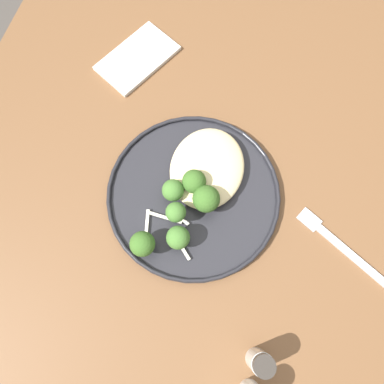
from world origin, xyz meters
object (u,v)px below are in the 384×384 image
object	(u,v)px
dinner_plate	(192,194)
broccoli_floret_near_rim	(141,244)
seared_scallop_left_edge	(203,140)
broccoli_floret_left_leaning	(205,198)
dinner_fork	(341,247)
seared_scallop_on_noodles	(207,168)
seared_scallop_tiny_bay	(233,156)
broccoli_floret_rear_charred	(172,188)
seared_scallop_rear_pale	(225,183)
folded_napkin	(136,58)
broccoli_floret_tall_stalk	(177,237)
pepper_shaker	(258,362)
broccoli_floret_front_edge	(174,212)
seared_scallop_center_golden	(191,180)
broccoli_floret_center_pile	(193,181)

from	to	relation	value
dinner_plate	broccoli_floret_near_rim	bearing A→B (deg)	155.05
seared_scallop_left_edge	broccoli_floret_left_leaning	bearing A→B (deg)	-162.86
dinner_fork	seared_scallop_on_noodles	bearing A→B (deg)	75.22
seared_scallop_tiny_bay	broccoli_floret_rear_charred	world-z (taller)	broccoli_floret_rear_charred
seared_scallop_rear_pale	folded_napkin	distance (m)	0.31
broccoli_floret_tall_stalk	pepper_shaker	world-z (taller)	pepper_shaker
seared_scallop_tiny_bay	pepper_shaker	size ratio (longest dim) A/B	0.45
seared_scallop_rear_pale	broccoli_floret_front_edge	distance (m)	0.10
seared_scallop_left_edge	pepper_shaker	world-z (taller)	pepper_shaker
seared_scallop_rear_pale	broccoli_floret_tall_stalk	world-z (taller)	broccoli_floret_tall_stalk
dinner_plate	broccoli_floret_near_rim	size ratio (longest dim) A/B	5.45
broccoli_floret_front_edge	seared_scallop_tiny_bay	bearing A→B (deg)	-26.81
broccoli_floret_rear_charred	seared_scallop_left_edge	bearing A→B (deg)	-12.08
seared_scallop_left_edge	broccoli_floret_front_edge	distance (m)	0.14
seared_scallop_left_edge	folded_napkin	distance (m)	0.22
seared_scallop_center_golden	broccoli_floret_left_leaning	size ratio (longest dim) A/B	0.63
broccoli_floret_tall_stalk	broccoli_floret_near_rim	bearing A→B (deg)	116.90
dinner_fork	folded_napkin	bearing A→B (deg)	59.78
seared_scallop_center_golden	broccoli_floret_tall_stalk	bearing A→B (deg)	-176.56
broccoli_floret_rear_charred	pepper_shaker	distance (m)	0.28
dinner_plate	broccoli_floret_rear_charred	distance (m)	0.04
seared_scallop_tiny_bay	broccoli_floret_tall_stalk	xyz separation A→B (m)	(-0.16, 0.05, 0.02)
broccoli_floret_rear_charred	broccoli_floret_left_leaning	xyz separation A→B (m)	(-0.00, -0.05, 0.00)
broccoli_floret_front_edge	broccoli_floret_near_rim	world-z (taller)	same
seared_scallop_on_noodles	broccoli_floret_tall_stalk	size ratio (longest dim) A/B	0.52
seared_scallop_rear_pale	folded_napkin	size ratio (longest dim) A/B	0.20
seared_scallop_center_golden	pepper_shaker	world-z (taller)	pepper_shaker
dinner_plate	broccoli_floret_rear_charred	size ratio (longest dim) A/B	5.91
broccoli_floret_center_pile	pepper_shaker	distance (m)	0.28
broccoli_floret_tall_stalk	dinner_fork	distance (m)	0.27
folded_napkin	dinner_fork	bearing A→B (deg)	-120.22
broccoli_floret_center_pile	broccoli_floret_left_leaning	distance (m)	0.03
seared_scallop_rear_pale	dinner_fork	world-z (taller)	seared_scallop_rear_pale
seared_scallop_left_edge	dinner_fork	distance (m)	0.29
seared_scallop_rear_pale	broccoli_floret_left_leaning	xyz separation A→B (m)	(-0.04, 0.02, 0.02)
seared_scallop_tiny_bay	seared_scallop_left_edge	distance (m)	0.06
seared_scallop_on_noodles	folded_napkin	world-z (taller)	seared_scallop_on_noodles
broccoli_floret_center_pile	broccoli_floret_rear_charred	bearing A→B (deg)	123.52
seared_scallop_on_noodles	broccoli_floret_rear_charred	size ratio (longest dim) A/B	0.51
seared_scallop_rear_pale	broccoli_floret_rear_charred	size ratio (longest dim) A/B	0.61
folded_napkin	seared_scallop_tiny_bay	bearing A→B (deg)	-124.30
dinner_plate	broccoli_floret_tall_stalk	distance (m)	0.09
seared_scallop_tiny_bay	seared_scallop_center_golden	world-z (taller)	seared_scallop_tiny_bay
broccoli_floret_center_pile	dinner_fork	xyz separation A→B (m)	(-0.03, -0.26, -0.04)
broccoli_floret_front_edge	pepper_shaker	xyz separation A→B (m)	(-0.17, -0.17, -0.01)
pepper_shaker	broccoli_floret_front_edge	bearing A→B (deg)	45.52
seared_scallop_left_edge	seared_scallop_on_noodles	distance (m)	0.05
broccoli_floret_left_leaning	broccoli_floret_center_pile	bearing A→B (deg)	52.20
seared_scallop_tiny_bay	pepper_shaker	distance (m)	0.32
dinner_plate	folded_napkin	size ratio (longest dim) A/B	1.93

